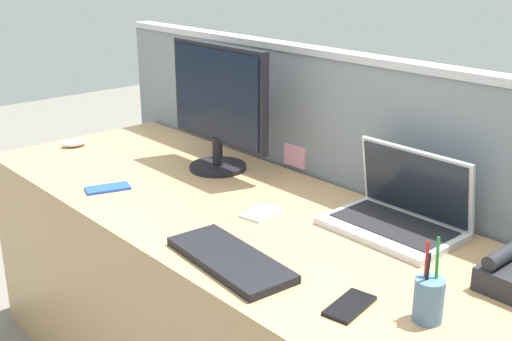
# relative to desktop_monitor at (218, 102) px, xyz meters

# --- Properties ---
(desk) EXTENTS (2.18, 0.76, 0.74)m
(desk) POSITION_rel_desktop_monitor_xyz_m (0.36, -0.19, -0.61)
(desk) COLOR tan
(desk) RESTS_ON ground_plane
(cubicle_divider) EXTENTS (2.41, 0.08, 1.18)m
(cubicle_divider) POSITION_rel_desktop_monitor_xyz_m (0.36, 0.23, -0.39)
(cubicle_divider) COLOR gray
(cubicle_divider) RESTS_ON ground_plane
(desktop_monitor) EXTENTS (0.49, 0.21, 0.45)m
(desktop_monitor) POSITION_rel_desktop_monitor_xyz_m (0.00, 0.00, 0.00)
(desktop_monitor) COLOR black
(desktop_monitor) RESTS_ON desk
(laptop) EXTENTS (0.37, 0.25, 0.23)m
(laptop) POSITION_rel_desktop_monitor_xyz_m (0.76, 0.06, -0.19)
(laptop) COLOR silver
(laptop) RESTS_ON desk
(keyboard_main) EXTENTS (0.39, 0.18, 0.02)m
(keyboard_main) POSITION_rel_desktop_monitor_xyz_m (0.60, -0.44, -0.24)
(keyboard_main) COLOR black
(keyboard_main) RESTS_ON desk
(computer_mouse_right_hand) EXTENTS (0.08, 0.11, 0.03)m
(computer_mouse_right_hand) POSITION_rel_desktop_monitor_xyz_m (-0.61, -0.27, -0.23)
(computer_mouse_right_hand) COLOR silver
(computer_mouse_right_hand) RESTS_ON desk
(pen_cup) EXTENTS (0.06, 0.06, 0.19)m
(pen_cup) POSITION_rel_desktop_monitor_xyz_m (1.09, -0.29, -0.19)
(pen_cup) COLOR #4C7093
(pen_cup) RESTS_ON desk
(cell_phone_white_slab) EXTENTS (0.10, 0.14, 0.01)m
(cell_phone_white_slab) POSITION_rel_desktop_monitor_xyz_m (0.41, -0.17, -0.24)
(cell_phone_white_slab) COLOR silver
(cell_phone_white_slab) RESTS_ON desk
(cell_phone_black_slab) EXTENTS (0.09, 0.15, 0.01)m
(cell_phone_black_slab) POSITION_rel_desktop_monitor_xyz_m (0.94, -0.38, -0.24)
(cell_phone_black_slab) COLOR black
(cell_phone_black_slab) RESTS_ON desk
(cell_phone_blue_case) EXTENTS (0.11, 0.16, 0.01)m
(cell_phone_blue_case) POSITION_rel_desktop_monitor_xyz_m (-0.08, -0.41, -0.24)
(cell_phone_blue_case) COLOR blue
(cell_phone_blue_case) RESTS_ON desk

